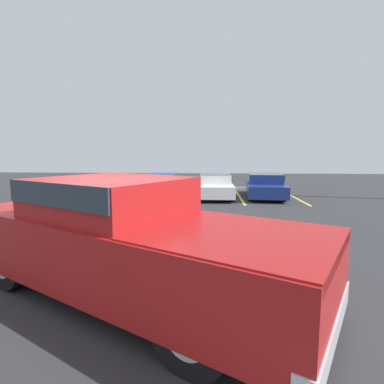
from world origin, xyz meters
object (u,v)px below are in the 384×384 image
parked_sedan_b (215,185)px  parked_sedan_c (265,185)px  pickup_truck (127,237)px  wheel_stop_curb (244,188)px  parked_sedan_a (160,184)px

parked_sedan_b → parked_sedan_c: parked_sedan_c is taller
pickup_truck → parked_sedan_b: (1.48, 11.01, -0.30)m
pickup_truck → parked_sedan_c: 11.96m
parked_sedan_c → wheel_stop_curb: (-0.71, 3.39, -0.58)m
parked_sedan_b → wheel_stop_curb: bearing=151.5°
pickup_truck → parked_sedan_c: pickup_truck is taller
parked_sedan_b → parked_sedan_c: size_ratio=0.93×
parked_sedan_a → parked_sedan_c: 5.48m
pickup_truck → wheel_stop_curb: pickup_truck is taller
parked_sedan_a → wheel_stop_curb: 5.97m
parked_sedan_a → parked_sedan_c: (5.48, 0.15, 0.02)m
parked_sedan_c → parked_sedan_a: bearing=-83.1°
pickup_truck → parked_sedan_a: 11.18m
wheel_stop_curb → pickup_truck: bearing=-103.0°
pickup_truck → wheel_stop_curb: size_ratio=3.86×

